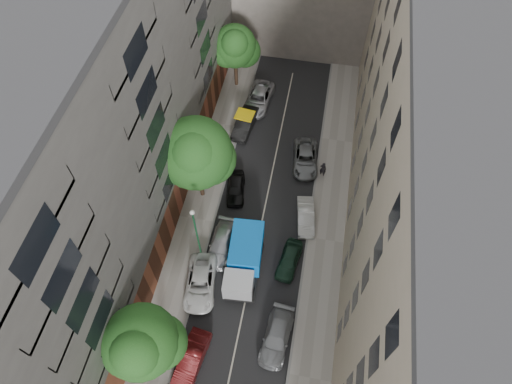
% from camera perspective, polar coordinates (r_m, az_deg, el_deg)
% --- Properties ---
extents(ground, '(120.00, 120.00, 0.00)m').
position_cam_1_polar(ground, '(38.47, 0.52, -4.76)').
color(ground, '#4C4C49').
rests_on(ground, ground).
extents(road_surface, '(8.00, 44.00, 0.02)m').
position_cam_1_polar(road_surface, '(38.46, 0.52, -4.75)').
color(road_surface, black).
rests_on(road_surface, ground).
extents(sidewalk_left, '(3.00, 44.00, 0.15)m').
position_cam_1_polar(sidewalk_left, '(39.24, -7.42, -3.38)').
color(sidewalk_left, gray).
rests_on(sidewalk_left, ground).
extents(sidewalk_right, '(3.00, 44.00, 0.15)m').
position_cam_1_polar(sidewalk_right, '(38.35, 8.68, -5.97)').
color(sidewalk_right, gray).
rests_on(sidewalk_right, ground).
extents(building_left, '(8.00, 44.00, 20.00)m').
position_cam_1_polar(building_left, '(33.18, -18.53, 7.13)').
color(building_left, '#4D4B48').
rests_on(building_left, ground).
extents(building_right, '(8.00, 44.00, 20.00)m').
position_cam_1_polar(building_right, '(31.02, 21.09, 1.44)').
color(building_right, tan).
rests_on(building_right, ground).
extents(tarp_truck, '(2.72, 6.06, 2.73)m').
position_cam_1_polar(tarp_truck, '(35.55, -1.47, -8.37)').
color(tarp_truck, black).
rests_on(tarp_truck, ground).
extents(car_left_1, '(2.03, 4.37, 1.39)m').
position_cam_1_polar(car_left_1, '(34.09, -8.07, -19.94)').
color(car_left_1, '#4F0F10').
rests_on(car_left_1, ground).
extents(car_left_2, '(2.90, 5.18, 1.37)m').
position_cam_1_polar(car_left_2, '(35.87, -6.95, -11.20)').
color(car_left_2, silver).
rests_on(car_left_2, ground).
extents(car_left_3, '(2.03, 4.57, 1.30)m').
position_cam_1_polar(car_left_3, '(37.21, -4.36, -6.46)').
color(car_left_3, '#B3B3B8').
rests_on(car_left_3, ground).
extents(car_left_4, '(2.09, 3.96, 1.28)m').
position_cam_1_polar(car_left_4, '(40.02, -2.55, 0.51)').
color(car_left_4, black).
rests_on(car_left_4, ground).
extents(car_left_5, '(2.08, 4.59, 1.46)m').
position_cam_1_polar(car_left_5, '(44.71, -1.39, 8.59)').
color(car_left_5, black).
rests_on(car_left_5, ground).
extents(car_left_6, '(2.85, 5.33, 1.43)m').
position_cam_1_polar(car_left_6, '(47.10, 0.35, 11.61)').
color(car_left_6, '#B9B8BD').
rests_on(car_left_6, ground).
extents(car_right_1, '(2.27, 4.70, 1.32)m').
position_cam_1_polar(car_right_1, '(34.27, 2.60, -17.65)').
color(car_right_1, slate).
rests_on(car_right_1, ground).
extents(car_right_2, '(2.06, 3.93, 1.27)m').
position_cam_1_polar(car_right_2, '(36.57, 4.16, -8.44)').
color(car_right_2, black).
rests_on(car_right_2, ground).
extents(car_right_3, '(1.95, 4.05, 1.28)m').
position_cam_1_polar(car_right_3, '(38.60, 6.23, -3.09)').
color(car_right_3, silver).
rests_on(car_right_3, ground).
extents(car_right_4, '(2.72, 4.97, 1.32)m').
position_cam_1_polar(car_right_4, '(42.18, 6.19, 4.19)').
color(car_right_4, slate).
rests_on(car_right_4, ground).
extents(tree_near, '(4.97, 4.65, 8.15)m').
position_cam_1_polar(tree_near, '(29.73, -14.03, -17.99)').
color(tree_near, '#382619').
rests_on(tree_near, sidewalk_left).
extents(tree_mid, '(6.07, 5.91, 8.64)m').
position_cam_1_polar(tree_mid, '(36.00, -7.43, 4.54)').
color(tree_mid, '#382619').
rests_on(tree_mid, sidewalk_left).
extents(tree_far, '(4.66, 4.28, 7.09)m').
position_cam_1_polar(tree_far, '(46.39, -2.57, 17.54)').
color(tree_far, '#382619').
rests_on(tree_far, sidewalk_left).
extents(lamp_post, '(0.36, 0.36, 6.85)m').
position_cam_1_polar(lamp_post, '(33.75, -7.50, -4.78)').
color(lamp_post, '#1B5E32').
rests_on(lamp_post, sidewalk_left).
extents(pedestrian, '(0.69, 0.54, 1.65)m').
position_cam_1_polar(pedestrian, '(41.24, 8.37, 2.87)').
color(pedestrian, black).
rests_on(pedestrian, sidewalk_right).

